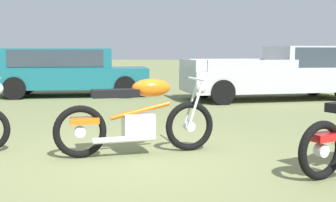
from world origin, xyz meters
The scene contains 4 objects.
ground_plane centered at (0.00, 0.00, 0.00)m, with size 120.00×120.00×0.00m, color olive.
motorcycle_orange centered at (0.02, 0.33, 0.50)m, with size 2.04×1.04×1.02m.
car_teal centered at (-3.29, 7.49, 0.84)m, with size 4.77×2.73×1.43m.
pickup_truck_silver centered at (3.02, 7.11, 0.75)m, with size 5.26×3.19×1.49m.
Camera 1 is at (0.88, -5.21, 1.36)m, focal length 46.01 mm.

